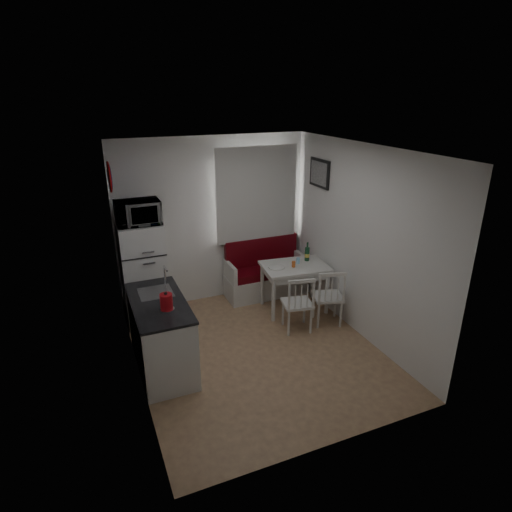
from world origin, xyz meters
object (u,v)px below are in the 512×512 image
at_px(chair_right, 332,292).
at_px(wine_bottle, 307,252).
at_px(bench, 265,277).
at_px(kettle, 166,302).
at_px(kitchen_counter, 161,334).
at_px(dining_table, 295,270).
at_px(chair_left, 301,299).
at_px(fridge, 144,273).
at_px(microwave, 138,213).

distance_m(chair_right, wine_bottle, 0.83).
xyz_separation_m(bench, kettle, (-1.94, -1.64, 0.70)).
bearing_deg(kitchen_counter, dining_table, 17.94).
bearing_deg(bench, chair_left, -92.08).
height_order(dining_table, chair_right, chair_right).
bearing_deg(bench, chair_right, -70.88).
xyz_separation_m(kitchen_counter, chair_left, (1.94, 0.05, 0.07)).
distance_m(chair_right, fridge, 2.71).
relative_size(dining_table, fridge, 0.70).
relative_size(chair_left, chair_right, 0.92).
height_order(microwave, wine_bottle, microwave).
relative_size(chair_left, microwave, 0.78).
relative_size(dining_table, chair_left, 2.26).
relative_size(bench, kettle, 5.88).
relative_size(chair_left, wine_bottle, 1.55).
relative_size(chair_right, microwave, 0.85).
bearing_deg(chair_left, kettle, -158.93).
xyz_separation_m(bench, chair_left, (-0.05, -1.30, 0.21)).
relative_size(bench, fridge, 0.88).
bearing_deg(fridge, dining_table, -13.89).
bearing_deg(microwave, kitchen_counter, -90.94).
relative_size(microwave, kettle, 2.63).
bearing_deg(wine_bottle, chair_left, -124.07).
relative_size(bench, microwave, 2.24).
relative_size(fridge, microwave, 2.54).
xyz_separation_m(dining_table, chair_right, (0.25, -0.66, -0.12)).
height_order(fridge, wine_bottle, fridge).
distance_m(microwave, kettle, 1.61).
bearing_deg(chair_left, fridge, 159.23).
height_order(kitchen_counter, chair_right, kitchen_counter).
bearing_deg(kettle, bench, 40.19).
height_order(dining_table, kettle, kettle).
relative_size(chair_right, kettle, 2.23).
distance_m(fridge, microwave, 0.92).
relative_size(kitchen_counter, microwave, 2.23).
relative_size(dining_table, wine_bottle, 3.50).
distance_m(fridge, wine_bottle, 2.47).
bearing_deg(dining_table, wine_bottle, 27.60).
relative_size(kitchen_counter, chair_right, 2.63).
xyz_separation_m(bench, microwave, (-1.97, -0.16, 1.35)).
bearing_deg(microwave, wine_bottle, -9.02).
relative_size(fridge, kettle, 6.67).
xyz_separation_m(bench, dining_table, (0.20, -0.65, 0.34)).
height_order(kitchen_counter, dining_table, kitchen_counter).
height_order(dining_table, wine_bottle, wine_bottle).
bearing_deg(kettle, dining_table, 24.81).
bearing_deg(microwave, chair_left, -30.80).
bearing_deg(chair_right, wine_bottle, 106.35).
relative_size(chair_left, fridge, 0.31).
distance_m(kitchen_counter, bench, 2.41).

